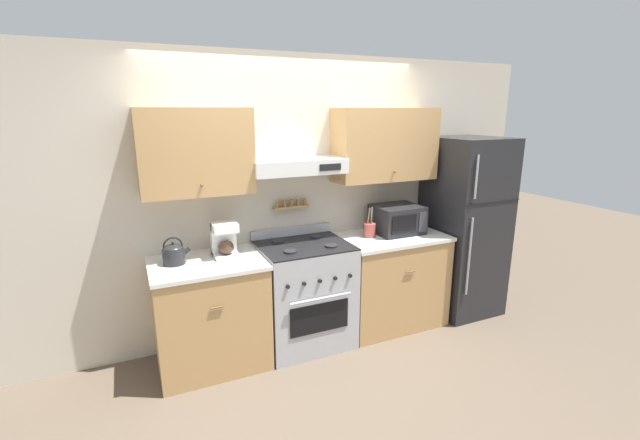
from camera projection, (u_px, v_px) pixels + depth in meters
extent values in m
plane|color=brown|center=(320.00, 360.00, 3.65)|extent=(16.00, 16.00, 0.00)
cube|color=beige|center=(288.00, 198.00, 3.96)|extent=(5.20, 0.08, 2.55)
cube|color=tan|center=(196.00, 152.00, 3.32)|extent=(0.86, 0.33, 0.67)
sphere|color=brown|center=(202.00, 185.00, 3.22)|extent=(0.02, 0.02, 0.02)
cube|color=tan|center=(385.00, 145.00, 4.02)|extent=(1.00, 0.33, 0.67)
sphere|color=brown|center=(395.00, 172.00, 3.92)|extent=(0.02, 0.02, 0.02)
cube|color=silver|center=(297.00, 166.00, 3.68)|extent=(0.82, 0.37, 0.13)
cube|color=black|center=(330.00, 167.00, 3.60)|extent=(0.20, 0.01, 0.06)
cube|color=tan|center=(291.00, 207.00, 3.90)|extent=(0.34, 0.07, 0.02)
cylinder|color=olive|center=(277.00, 204.00, 3.84)|extent=(0.03, 0.03, 0.06)
cylinder|color=olive|center=(284.00, 203.00, 3.86)|extent=(0.03, 0.03, 0.06)
cylinder|color=olive|center=(291.00, 203.00, 3.89)|extent=(0.03, 0.03, 0.06)
cylinder|color=olive|center=(298.00, 202.00, 3.92)|extent=(0.03, 0.03, 0.06)
cylinder|color=olive|center=(305.00, 201.00, 3.95)|extent=(0.03, 0.03, 0.06)
cube|color=tan|center=(210.00, 315.00, 3.51)|extent=(0.86, 0.65, 0.87)
cube|color=white|center=(207.00, 263.00, 3.40)|extent=(0.89, 0.67, 0.03)
cylinder|color=brown|center=(217.00, 308.00, 3.16)|extent=(0.10, 0.01, 0.01)
cube|color=tan|center=(389.00, 281.00, 4.21)|extent=(1.00, 0.65, 0.87)
cube|color=white|center=(391.00, 237.00, 4.09)|extent=(1.03, 0.67, 0.03)
cylinder|color=brown|center=(411.00, 272.00, 3.86)|extent=(0.10, 0.01, 0.01)
cube|color=#ADAFB5|center=(304.00, 295.00, 3.83)|extent=(0.77, 0.65, 0.92)
cube|color=black|center=(320.00, 318.00, 3.56)|extent=(0.53, 0.01, 0.26)
cylinder|color=#ADAFB5|center=(321.00, 299.00, 3.49)|extent=(0.54, 0.02, 0.02)
cube|color=black|center=(304.00, 245.00, 3.71)|extent=(0.77, 0.65, 0.01)
cylinder|color=#232326|center=(290.00, 251.00, 3.50)|extent=(0.11, 0.11, 0.02)
cylinder|color=#232326|center=(331.00, 246.00, 3.65)|extent=(0.11, 0.11, 0.02)
cylinder|color=#232326|center=(278.00, 241.00, 3.77)|extent=(0.11, 0.11, 0.02)
cylinder|color=#232326|center=(316.00, 236.00, 3.92)|extent=(0.11, 0.11, 0.02)
cylinder|color=black|center=(288.00, 287.00, 3.36)|extent=(0.03, 0.02, 0.03)
cylinder|color=black|center=(304.00, 284.00, 3.41)|extent=(0.03, 0.02, 0.03)
cylinder|color=black|center=(320.00, 281.00, 3.47)|extent=(0.03, 0.02, 0.03)
cylinder|color=black|center=(335.00, 278.00, 3.52)|extent=(0.03, 0.02, 0.03)
cylinder|color=black|center=(350.00, 276.00, 3.58)|extent=(0.03, 0.02, 0.03)
cube|color=#ADAFB5|center=(291.00, 231.00, 3.97)|extent=(0.77, 0.04, 0.08)
cube|color=#232326|center=(464.00, 226.00, 4.41)|extent=(0.66, 0.70, 1.81)
cube|color=black|center=(494.00, 202.00, 4.02)|extent=(0.66, 0.01, 0.01)
cylinder|color=#ADAFB5|center=(477.00, 177.00, 3.84)|extent=(0.02, 0.02, 0.40)
cylinder|color=#ADAFB5|center=(469.00, 257.00, 4.03)|extent=(0.02, 0.02, 0.76)
cylinder|color=#232326|center=(174.00, 256.00, 3.32)|extent=(0.17, 0.17, 0.12)
ellipsoid|color=#232326|center=(173.00, 249.00, 3.30)|extent=(0.16, 0.16, 0.07)
sphere|color=black|center=(173.00, 243.00, 3.29)|extent=(0.02, 0.02, 0.02)
cylinder|color=#232326|center=(184.00, 253.00, 3.35)|extent=(0.11, 0.04, 0.09)
torus|color=black|center=(173.00, 246.00, 3.30)|extent=(0.15, 0.01, 0.15)
cube|color=white|center=(226.00, 255.00, 3.49)|extent=(0.20, 0.21, 0.03)
cube|color=white|center=(223.00, 238.00, 3.52)|extent=(0.20, 0.08, 0.29)
cube|color=white|center=(225.00, 227.00, 3.42)|extent=(0.20, 0.17, 0.07)
ellipsoid|color=#4C3323|center=(226.00, 247.00, 3.46)|extent=(0.13, 0.13, 0.11)
cube|color=#232326|center=(397.00, 219.00, 4.16)|extent=(0.45, 0.38, 0.27)
cube|color=black|center=(404.00, 224.00, 3.96)|extent=(0.27, 0.01, 0.17)
cube|color=#38383D|center=(423.00, 222.00, 4.05)|extent=(0.09, 0.01, 0.19)
cylinder|color=#B24C42|center=(370.00, 230.00, 4.03)|extent=(0.11, 0.11, 0.13)
cylinder|color=olive|center=(369.00, 216.00, 3.98)|extent=(0.01, 0.05, 0.16)
cylinder|color=#28282B|center=(370.00, 216.00, 4.00)|extent=(0.01, 0.04, 0.16)
cylinder|color=#B2B2B7|center=(372.00, 215.00, 4.01)|extent=(0.01, 0.03, 0.16)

